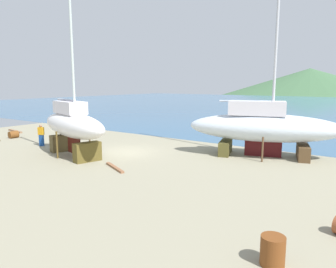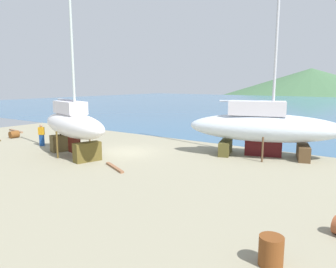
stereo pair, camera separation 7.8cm
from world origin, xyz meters
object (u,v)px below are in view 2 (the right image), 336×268
object	(u,v)px
sailboat_large_starboard	(73,125)
barrel_blue_faded	(14,134)
sailboat_far_slipway	(263,126)
worker	(42,135)
barrel_tipped_center	(271,251)

from	to	relation	value
sailboat_large_starboard	barrel_blue_faded	size ratio (longest dim) A/B	17.59
sailboat_far_slipway	barrel_blue_faded	world-z (taller)	sailboat_far_slipway
worker	barrel_blue_faded	distance (m)	5.45
sailboat_large_starboard	barrel_blue_faded	world-z (taller)	sailboat_large_starboard
sailboat_far_slipway	barrel_tipped_center	xyz separation A→B (m)	(4.44, -12.61, -1.67)
sailboat_large_starboard	barrel_tipped_center	distance (m)	16.20
worker	barrel_tipped_center	size ratio (longest dim) A/B	2.07
sailboat_far_slipway	worker	world-z (taller)	sailboat_far_slipway
barrel_tipped_center	barrel_blue_faded	xyz separation A→B (m)	(-25.42, 6.98, -0.09)
sailboat_large_starboard	worker	xyz separation A→B (m)	(-4.91, 0.76, -1.26)
barrel_tipped_center	barrel_blue_faded	bearing A→B (deg)	164.64
barrel_tipped_center	sailboat_large_starboard	bearing A→B (deg)	160.01
barrel_blue_faded	worker	bearing A→B (deg)	-7.58
sailboat_large_starboard	sailboat_far_slipway	xyz separation A→B (m)	(10.69, 7.11, -0.07)
sailboat_large_starboard	barrel_blue_faded	bearing A→B (deg)	-172.92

